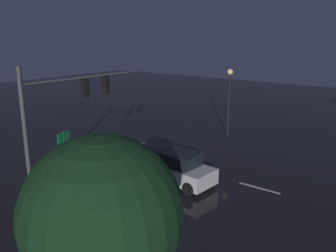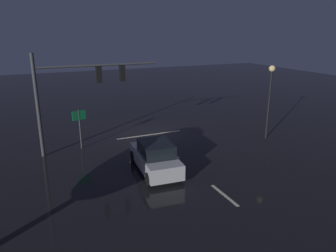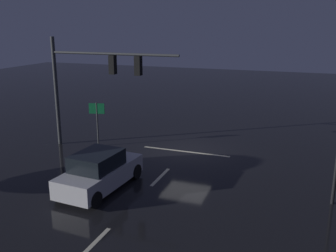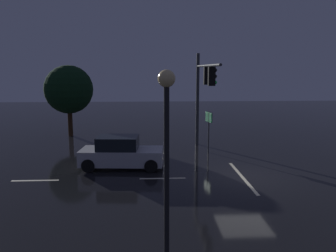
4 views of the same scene
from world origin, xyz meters
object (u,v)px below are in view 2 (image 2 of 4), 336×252
Objects in this scene: car_approaching at (155,157)px; street_lamp_left_kerb at (270,88)px; route_sign at (79,121)px; traffic_signal_assembly at (79,85)px.

street_lamp_left_kerb is (-9.33, -1.95, 2.81)m from car_approaching.
route_sign is at bearing -14.57° from street_lamp_left_kerb.
traffic_signal_assembly is 1.46× the size of street_lamp_left_kerb.
car_approaching is at bearing 11.81° from street_lamp_left_kerb.
traffic_signal_assembly is at bearing 102.78° from route_sign.
route_sign is (3.13, -5.19, 1.07)m from car_approaching.
traffic_signal_assembly is 2.91× the size of route_sign.
street_lamp_left_kerb is at bearing 165.43° from route_sign.
traffic_signal_assembly is at bearing -13.02° from street_lamp_left_kerb.
traffic_signal_assembly is 1.69× the size of car_approaching.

